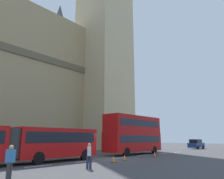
% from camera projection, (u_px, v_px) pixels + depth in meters
% --- Properties ---
extents(ground_plane, '(160.00, 160.00, 0.00)m').
position_uv_depth(ground_plane, '(108.00, 159.00, 21.74)').
color(ground_plane, '#424244').
extents(lane_centre_marking, '(34.40, 0.16, 0.01)m').
position_uv_depth(lane_centre_marking, '(103.00, 160.00, 21.28)').
color(lane_centre_marking, silver).
rests_on(lane_centre_marking, ground_plane).
extents(articulated_bus, '(16.54, 2.54, 2.90)m').
position_uv_depth(articulated_bus, '(8.00, 142.00, 16.80)').
color(articulated_bus, '#B20F0F').
rests_on(articulated_bus, ground_plane).
extents(double_decker_bus, '(9.58, 2.54, 4.90)m').
position_uv_depth(double_decker_bus, '(134.00, 133.00, 28.89)').
color(double_decker_bus, '#B20F0F').
rests_on(double_decker_bus, ground_plane).
extents(sedan_lead, '(4.40, 1.86, 1.85)m').
position_uv_depth(sedan_lead, '(196.00, 144.00, 43.94)').
color(sedan_lead, navy).
rests_on(sedan_lead, ground_plane).
extents(traffic_cone_west, '(0.36, 0.36, 0.58)m').
position_uv_depth(traffic_cone_west, '(113.00, 159.00, 18.95)').
color(traffic_cone_west, black).
rests_on(traffic_cone_west, ground_plane).
extents(traffic_cone_middle, '(0.36, 0.36, 0.58)m').
position_uv_depth(traffic_cone_middle, '(125.00, 158.00, 20.30)').
color(traffic_cone_middle, black).
rests_on(traffic_cone_middle, ground_plane).
extents(traffic_cone_east, '(0.36, 0.36, 0.58)m').
position_uv_depth(traffic_cone_east, '(155.00, 154.00, 24.62)').
color(traffic_cone_east, black).
rests_on(traffic_cone_east, ground_plane).
extents(pedestrian_near_cones, '(0.43, 0.46, 1.69)m').
position_uv_depth(pedestrian_near_cones, '(10.00, 161.00, 10.71)').
color(pedestrian_near_cones, '#333333').
rests_on(pedestrian_near_cones, ground_plane).
extents(pedestrian_by_kerb, '(0.44, 0.46, 1.69)m').
position_uv_depth(pedestrian_by_kerb, '(89.00, 155.00, 14.83)').
color(pedestrian_by_kerb, '#262D4C').
rests_on(pedestrian_by_kerb, ground_plane).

